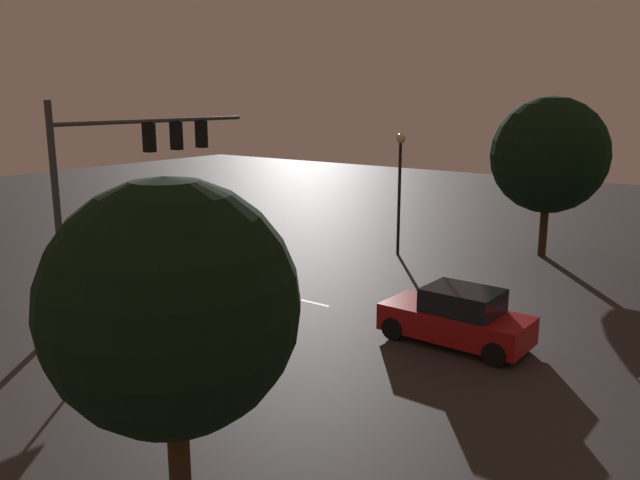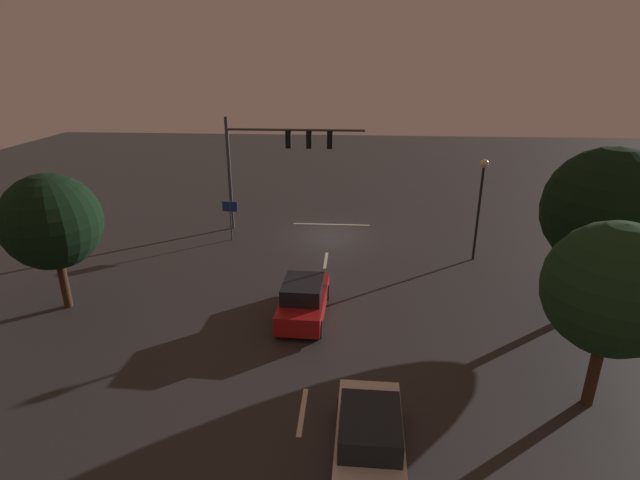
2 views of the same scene
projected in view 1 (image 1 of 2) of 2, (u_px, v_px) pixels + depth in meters
The scene contains 10 objects.
ground_plane at pixel (223, 282), 25.25m from camera, with size 80.00×80.00×0.00m, color #2D2B2B.
traffic_signal_assembly at pixel (133, 160), 22.05m from camera, with size 8.34×0.47×6.99m.
lane_dash_far at pixel (304, 301), 22.94m from camera, with size 2.20×0.16×0.01m, color beige.
lane_dash_mid at pixel (461, 337), 19.47m from camera, with size 2.20×0.16×0.01m, color beige.
stop_bar at pixel (188, 274), 26.40m from camera, with size 5.00×0.16×0.01m, color beige.
car_approaching at pixel (457, 318), 18.81m from camera, with size 2.02×4.42×1.70m.
street_lamp_left_kerb at pixel (400, 172), 28.79m from camera, with size 0.44×0.44×5.49m.
route_sign at pixel (115, 277), 19.57m from camera, with size 0.90×0.13×2.43m.
tree_left_near at pixel (549, 155), 28.41m from camera, with size 5.12×5.12×7.12m.
tree_right_far at pixel (171, 307), 9.96m from camera, with size 4.03×4.03×5.96m.
Camera 1 is at (17.32, 17.43, 7.12)m, focal length 36.30 mm.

